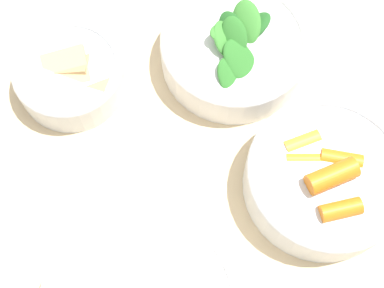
{
  "coord_description": "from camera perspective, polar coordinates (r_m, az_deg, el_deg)",
  "views": [
    {
      "loc": [
        0.19,
        0.22,
        1.34
      ],
      "look_at": [
        0.04,
        0.05,
        0.78
      ],
      "focal_mm": 50.0,
      "sensor_mm": 36.0,
      "label": 1
    }
  ],
  "objects": [
    {
      "name": "bowl_greens",
      "position": [
        0.66,
        4.5,
        10.09
      ],
      "size": [
        0.18,
        0.18,
        0.08
      ],
      "color": "white",
      "rests_on": "dining_table"
    },
    {
      "name": "bowl_carrots",
      "position": [
        0.6,
        13.89,
        -3.48
      ],
      "size": [
        0.17,
        0.17,
        0.07
      ],
      "color": "silver",
      "rests_on": "dining_table"
    },
    {
      "name": "ground_plane",
      "position": [
        1.37,
        0.12,
        -9.6
      ],
      "size": [
        10.0,
        10.0,
        0.0
      ],
      "primitive_type": "plane",
      "color": "brown"
    },
    {
      "name": "bowl_cookies",
      "position": [
        0.66,
        -12.88,
        7.26
      ],
      "size": [
        0.13,
        0.13,
        0.05
      ],
      "color": "silver",
      "rests_on": "dining_table"
    },
    {
      "name": "dining_table",
      "position": [
        0.76,
        0.22,
        0.63
      ],
      "size": [
        1.19,
        0.85,
        0.75
      ],
      "color": "beige",
      "rests_on": "ground_plane"
    }
  ]
}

